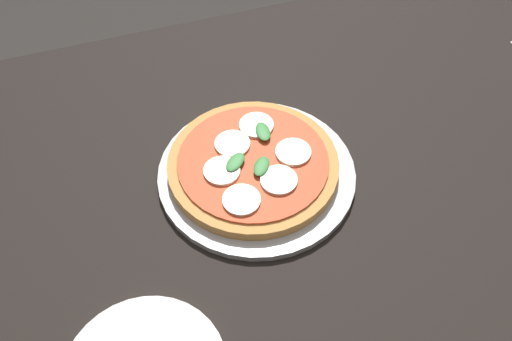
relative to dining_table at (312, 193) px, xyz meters
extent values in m
plane|color=#2D2B28|center=(0.00, 0.00, -0.66)|extent=(6.00, 6.00, 0.00)
cube|color=black|center=(0.00, 0.00, 0.07)|extent=(1.58, 0.89, 0.04)
cube|color=black|center=(-0.71, -0.36, -0.30)|extent=(0.07, 0.07, 0.71)
cylinder|color=#B2B2B7|center=(0.11, 0.00, 0.10)|extent=(0.32, 0.32, 0.01)
cylinder|color=tan|center=(0.11, -0.01, 0.12)|extent=(0.28, 0.28, 0.02)
cylinder|color=#CC4723|center=(0.11, -0.01, 0.13)|extent=(0.25, 0.25, 0.00)
cylinder|color=white|center=(0.17, 0.00, 0.13)|extent=(0.06, 0.06, 0.00)
cylinder|color=white|center=(0.15, 0.06, 0.13)|extent=(0.06, 0.06, 0.00)
cylinder|color=white|center=(0.09, 0.05, 0.13)|extent=(0.06, 0.06, 0.00)
cylinder|color=white|center=(0.04, 0.00, 0.13)|extent=(0.06, 0.06, 0.00)
cylinder|color=white|center=(0.08, -0.08, 0.13)|extent=(0.06, 0.06, 0.00)
cylinder|color=white|center=(0.13, -0.05, 0.13)|extent=(0.06, 0.06, 0.00)
ellipsoid|color=#337F38|center=(0.08, -0.06, 0.14)|extent=(0.03, 0.05, 0.00)
ellipsoid|color=#337F38|center=(0.10, 0.01, 0.14)|extent=(0.04, 0.05, 0.00)
ellipsoid|color=#337F38|center=(0.14, -0.01, 0.14)|extent=(0.05, 0.05, 0.00)
camera|label=1|loc=(0.29, 0.54, 0.81)|focal=38.89mm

